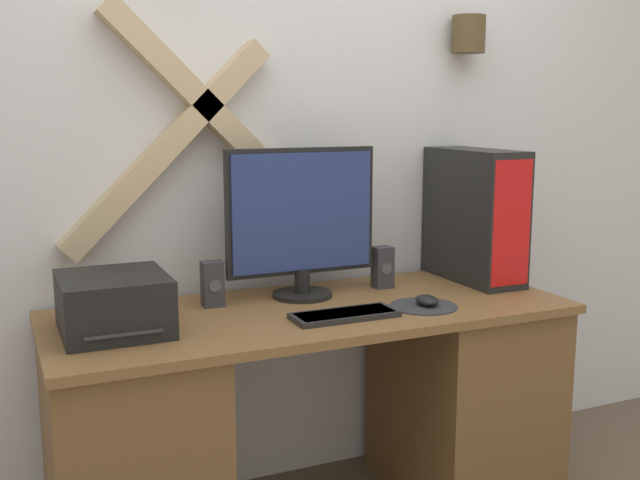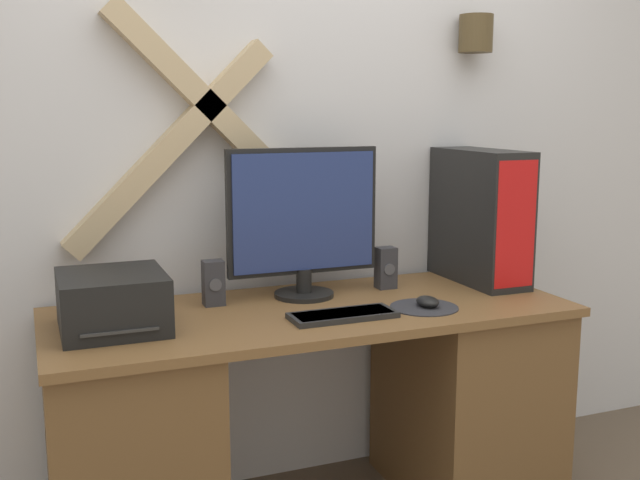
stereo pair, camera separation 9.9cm
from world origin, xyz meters
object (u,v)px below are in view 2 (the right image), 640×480
Objects in this scene: printer at (113,302)px; computer_tower at (480,216)px; monitor at (303,219)px; mouse at (428,301)px; keyboard at (343,315)px; speaker_left at (213,283)px; speaker_right at (386,268)px.

computer_tower is at bearing 5.82° from printer.
monitor is 0.51m from mouse.
computer_tower is (0.69, 0.28, 0.24)m from keyboard.
speaker_right is (0.65, 0.00, 0.00)m from speaker_left.
speaker_left is (-0.34, 0.31, 0.07)m from keyboard.
monitor is 3.55× the size of speaker_right.
computer_tower is 3.28× the size of speaker_left.
computer_tower is 3.28× the size of speaker_right.
speaker_left is at bearing 138.19° from keyboard.
printer is (-0.67, -0.17, -0.19)m from monitor.
monitor is 0.71m from computer_tower.
mouse is 0.30m from speaker_right.
monitor is at bearing 13.76° from printer.
speaker_left reaches higher than mouse.
monitor is at bearing -179.52° from speaker_right.
keyboard is (0.02, -0.31, -0.27)m from monitor.
computer_tower is at bearing -3.98° from speaker_right.
mouse is 0.72m from speaker_left.
computer_tower reaches higher than speaker_right.
printer is 2.20× the size of speaker_right.
speaker_left is (-0.66, 0.30, 0.06)m from mouse.
monitor reaches higher than computer_tower.
monitor is 1.59× the size of keyboard.
printer is at bearing 168.41° from keyboard.
keyboard is 0.71m from printer.
printer reaches higher than keyboard.
speaker_left and speaker_right have the same top height.
speaker_right reaches higher than keyboard.
mouse is at bearing -144.17° from computer_tower.
computer_tower reaches higher than mouse.
speaker_right is (-0.01, 0.30, 0.06)m from mouse.
printer is (-1.01, 0.13, 0.06)m from mouse.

